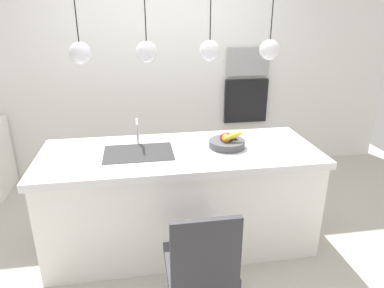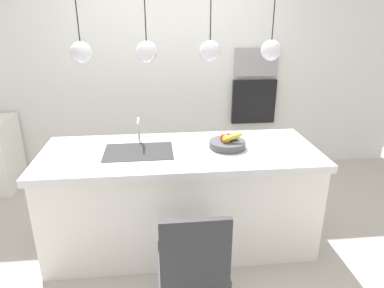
{
  "view_description": "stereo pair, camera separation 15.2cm",
  "coord_description": "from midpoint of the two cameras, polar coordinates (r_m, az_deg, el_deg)",
  "views": [
    {
      "loc": [
        -0.34,
        -2.64,
        1.96
      ],
      "look_at": [
        0.1,
        0.0,
        0.94
      ],
      "focal_mm": 32.38,
      "sensor_mm": 36.0,
      "label": 1
    },
    {
      "loc": [
        -0.19,
        -2.66,
        1.96
      ],
      "look_at": [
        0.1,
        0.0,
        0.94
      ],
      "focal_mm": 32.38,
      "sensor_mm": 36.0,
      "label": 2
    }
  ],
  "objects": [
    {
      "name": "pendant_light_left",
      "position": [
        2.7,
        -19.55,
        13.98
      ],
      "size": [
        0.16,
        0.16,
        0.76
      ],
      "color": "silver"
    },
    {
      "name": "back_wall",
      "position": [
        4.35,
        -5.98,
        12.08
      ],
      "size": [
        6.0,
        0.1,
        2.6
      ],
      "primitive_type": "cube",
      "color": "white",
      "rests_on": "ground"
    },
    {
      "name": "chair_near",
      "position": [
        2.28,
        -0.47,
        -19.08
      ],
      "size": [
        0.43,
        0.45,
        0.9
      ],
      "color": "#333338",
      "rests_on": "ground"
    },
    {
      "name": "pendant_light_right",
      "position": [
        2.83,
        11.11,
        15.03
      ],
      "size": [
        0.16,
        0.16,
        0.76
      ],
      "color": "silver"
    },
    {
      "name": "pendant_light_center_right",
      "position": [
        2.71,
        1.3,
        15.14
      ],
      "size": [
        0.16,
        0.16,
        0.76
      ],
      "color": "silver"
    },
    {
      "name": "floor",
      "position": [
        3.3,
        -3.14,
        -15.51
      ],
      "size": [
        6.6,
        6.6,
        0.0
      ],
      "primitive_type": "plane",
      "color": "#BCB7AD",
      "rests_on": "ground"
    },
    {
      "name": "microwave",
      "position": [
        4.47,
        8.18,
        13.31
      ],
      "size": [
        0.54,
        0.08,
        0.34
      ],
      "primitive_type": "cube",
      "color": "#9E9EA3",
      "rests_on": "back_wall"
    },
    {
      "name": "kitchen_island",
      "position": [
        3.06,
        -3.31,
        -8.76
      ],
      "size": [
        2.29,
        0.89,
        0.89
      ],
      "color": "white",
      "rests_on": "ground"
    },
    {
      "name": "oven",
      "position": [
        4.56,
        7.86,
        7.08
      ],
      "size": [
        0.56,
        0.08,
        0.56
      ],
      "primitive_type": "cube",
      "color": "black",
      "rests_on": "back_wall"
    },
    {
      "name": "fruit_bowl",
      "position": [
        2.92,
        4.35,
        0.32
      ],
      "size": [
        0.31,
        0.31,
        0.15
      ],
      "color": "#4C4C51",
      "rests_on": "kitchen_island"
    },
    {
      "name": "sink_basin",
      "position": [
        2.86,
        -10.29,
        -1.54
      ],
      "size": [
        0.56,
        0.4,
        0.02
      ],
      "primitive_type": "cube",
      "color": "#2D2D30",
      "rests_on": "kitchen_island"
    },
    {
      "name": "faucet",
      "position": [
        3.01,
        -10.46,
        2.59
      ],
      "size": [
        0.02,
        0.17,
        0.22
      ],
      "color": "silver",
      "rests_on": "kitchen_island"
    },
    {
      "name": "pendant_light_center_left",
      "position": [
        2.66,
        -9.14,
        14.8
      ],
      "size": [
        0.16,
        0.16,
        0.76
      ],
      "color": "silver"
    }
  ]
}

